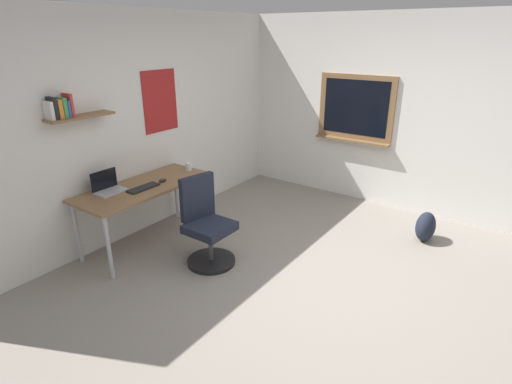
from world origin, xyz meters
TOP-DOWN VIEW (x-y plane):
  - ground_plane at (0.00, 0.00)m, footprint 5.20×5.20m
  - wall_back at (-0.01, 2.45)m, footprint 5.00×0.30m
  - wall_right at (2.45, 0.03)m, footprint 0.22×5.00m
  - desk at (-0.36, 2.04)m, footprint 1.56×0.66m
  - office_chair at (-0.27, 1.21)m, footprint 0.52×0.53m
  - laptop at (-0.72, 2.19)m, footprint 0.31×0.21m
  - keyboard at (-0.44, 1.95)m, footprint 0.37×0.13m
  - computer_mouse at (-0.16, 1.95)m, footprint 0.10×0.06m
  - coffee_mug at (0.31, 2.00)m, footprint 0.08×0.08m
  - backpack at (1.60, -0.60)m, footprint 0.32×0.22m

SIDE VIEW (x-z plane):
  - ground_plane at x=0.00m, z-range 0.00..0.00m
  - backpack at x=1.60m, z-range 0.00..0.36m
  - office_chair at x=-0.27m, z-range -0.07..0.88m
  - desk at x=-0.36m, z-range 0.30..1.03m
  - keyboard at x=-0.44m, z-range 0.73..0.75m
  - computer_mouse at x=-0.16m, z-range 0.73..0.77m
  - coffee_mug at x=0.31m, z-range 0.73..0.82m
  - laptop at x=-0.72m, z-range 0.67..0.90m
  - wall_right at x=2.45m, z-range 0.00..2.60m
  - wall_back at x=-0.01m, z-range 0.00..2.60m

